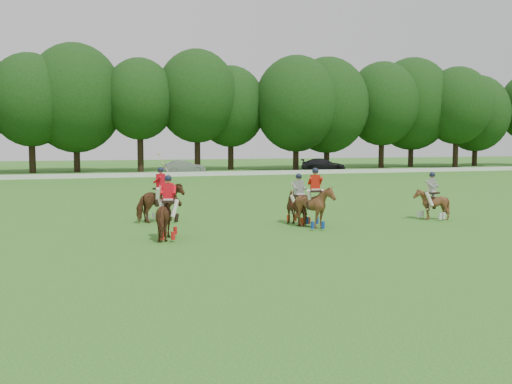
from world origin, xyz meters
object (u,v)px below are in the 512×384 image
object	(u,v)px
polo_red_a	(169,216)
polo_stripe_b	(431,203)
polo_red_c	(315,206)
polo_stripe_a	(299,207)
car_right	(323,165)
polo_ball	(302,224)
car_mid	(184,167)
polo_red_b	(161,203)

from	to	relation	value
polo_red_a	polo_stripe_b	xyz separation A→B (m)	(11.92, 1.53, -0.08)
polo_red_c	polo_stripe_a	bearing A→B (deg)	102.45
car_right	polo_stripe_b	size ratio (longest dim) A/B	2.41
polo_stripe_a	polo_ball	xyz separation A→B (m)	(0.03, -0.30, -0.72)
polo_stripe_a	polo_red_a	bearing A→B (deg)	-161.01
polo_ball	polo_red_c	bearing A→B (deg)	-75.19
car_mid	polo_red_c	distance (m)	39.72
polo_red_a	polo_ball	world-z (taller)	polo_red_a
car_mid	polo_red_c	bearing A→B (deg)	173.30
polo_ball	polo_stripe_b	bearing A→B (deg)	-1.41
polo_ball	polo_stripe_a	bearing A→B (deg)	95.63
polo_red_c	polo_stripe_b	bearing A→B (deg)	6.69
car_right	polo_red_a	xyz separation A→B (m)	(-24.15, -40.52, 0.08)
polo_red_c	polo_stripe_a	world-z (taller)	polo_red_c
car_right	polo_ball	size ratio (longest dim) A/B	56.93
car_right	polo_red_a	bearing A→B (deg)	171.17
car_right	polo_ball	bearing A→B (deg)	176.66
car_mid	polo_red_b	size ratio (longest dim) A/B	1.49
car_mid	polo_stripe_a	xyz separation A→B (m)	(-2.14, -38.53, 0.04)
polo_red_a	polo_stripe_a	xyz separation A→B (m)	(5.76, 1.98, -0.07)
car_right	polo_red_b	xyz separation A→B (m)	(-23.82, -36.22, 0.12)
car_mid	polo_stripe_a	bearing A→B (deg)	172.85
polo_red_c	polo_ball	bearing A→B (deg)	104.81
polo_stripe_a	polo_stripe_b	xyz separation A→B (m)	(6.16, -0.45, -0.01)
car_right	polo_red_c	size ratio (longest dim) A/B	2.11
polo_red_c	polo_stripe_b	xyz separation A→B (m)	(5.91, 0.69, -0.14)
polo_red_c	polo_stripe_b	world-z (taller)	polo_red_c
polo_red_a	polo_ball	xyz separation A→B (m)	(5.79, 1.68, -0.78)
polo_stripe_b	polo_red_b	bearing A→B (deg)	166.58
car_mid	polo_ball	xyz separation A→B (m)	(-2.11, -38.84, -0.67)
polo_stripe_a	polo_ball	size ratio (longest dim) A/B	23.82
polo_red_b	polo_red_c	world-z (taller)	polo_red_b
car_mid	polo_red_b	xyz separation A→B (m)	(-7.57, -36.22, 0.15)
car_right	polo_red_c	xyz separation A→B (m)	(-18.14, -39.68, 0.14)
polo_stripe_a	polo_red_b	bearing A→B (deg)	156.92
car_mid	polo_stripe_b	bearing A→B (deg)	-178.09
car_mid	polo_red_c	world-z (taller)	polo_red_c
car_right	polo_stripe_b	bearing A→B (deg)	-175.45
polo_stripe_b	polo_stripe_a	bearing A→B (deg)	175.80
car_mid	polo_red_a	distance (m)	41.28
car_mid	polo_red_a	bearing A→B (deg)	164.99
polo_ball	polo_red_b	bearing A→B (deg)	154.41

